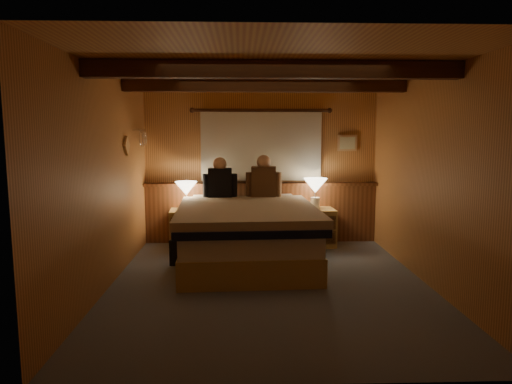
{
  "coord_description": "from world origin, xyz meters",
  "views": [
    {
      "loc": [
        -0.33,
        -5.02,
        1.73
      ],
      "look_at": [
        -0.14,
        0.4,
        1.01
      ],
      "focal_mm": 32.0,
      "sensor_mm": 36.0,
      "label": 1
    }
  ],
  "objects_px": {
    "nightstand_right": "(317,227)",
    "person_left": "(220,181)",
    "nightstand_left": "(188,228)",
    "lamp_right": "(315,187)",
    "bed": "(247,233)",
    "person_right": "(264,180)",
    "duffel_bag": "(194,250)",
    "lamp_left": "(186,190)"
  },
  "relations": [
    {
      "from": "nightstand_right",
      "to": "person_left",
      "type": "xyz_separation_m",
      "value": [
        -1.46,
        -0.09,
        0.72
      ]
    },
    {
      "from": "nightstand_left",
      "to": "lamp_right",
      "type": "height_order",
      "value": "lamp_right"
    },
    {
      "from": "bed",
      "to": "person_right",
      "type": "xyz_separation_m",
      "value": [
        0.27,
        0.83,
        0.62
      ]
    },
    {
      "from": "bed",
      "to": "duffel_bag",
      "type": "height_order",
      "value": "bed"
    },
    {
      "from": "bed",
      "to": "person_right",
      "type": "relative_size",
      "value": 3.62
    },
    {
      "from": "lamp_right",
      "to": "duffel_bag",
      "type": "height_order",
      "value": "lamp_right"
    },
    {
      "from": "bed",
      "to": "lamp_left",
      "type": "height_order",
      "value": "lamp_left"
    },
    {
      "from": "nightstand_left",
      "to": "lamp_left",
      "type": "xyz_separation_m",
      "value": [
        -0.01,
        -0.02,
        0.58
      ]
    },
    {
      "from": "lamp_right",
      "to": "person_left",
      "type": "height_order",
      "value": "person_left"
    },
    {
      "from": "bed",
      "to": "lamp_right",
      "type": "height_order",
      "value": "lamp_right"
    },
    {
      "from": "nightstand_right",
      "to": "duffel_bag",
      "type": "xyz_separation_m",
      "value": [
        -1.78,
        -0.89,
        -0.11
      ]
    },
    {
      "from": "nightstand_left",
      "to": "duffel_bag",
      "type": "distance_m",
      "value": 0.91
    },
    {
      "from": "lamp_left",
      "to": "person_right",
      "type": "height_order",
      "value": "person_right"
    },
    {
      "from": "nightstand_right",
      "to": "person_left",
      "type": "bearing_deg",
      "value": -179.96
    },
    {
      "from": "bed",
      "to": "nightstand_right",
      "type": "xyz_separation_m",
      "value": [
        1.08,
        0.89,
        -0.12
      ]
    },
    {
      "from": "person_right",
      "to": "duffel_bag",
      "type": "height_order",
      "value": "person_right"
    },
    {
      "from": "lamp_right",
      "to": "person_left",
      "type": "xyz_separation_m",
      "value": [
        -1.43,
        -0.08,
        0.11
      ]
    },
    {
      "from": "person_right",
      "to": "bed",
      "type": "bearing_deg",
      "value": -103.0
    },
    {
      "from": "lamp_right",
      "to": "person_right",
      "type": "xyz_separation_m",
      "value": [
        -0.78,
        -0.05,
        0.13
      ]
    },
    {
      "from": "bed",
      "to": "person_left",
      "type": "bearing_deg",
      "value": 112.94
    },
    {
      "from": "person_left",
      "to": "duffel_bag",
      "type": "relative_size",
      "value": 1.01
    },
    {
      "from": "nightstand_left",
      "to": "lamp_right",
      "type": "xyz_separation_m",
      "value": [
        1.93,
        -0.01,
        0.61
      ]
    },
    {
      "from": "duffel_bag",
      "to": "nightstand_right",
      "type": "bearing_deg",
      "value": 36.77
    },
    {
      "from": "lamp_left",
      "to": "duffel_bag",
      "type": "bearing_deg",
      "value": -77.87
    },
    {
      "from": "person_right",
      "to": "duffel_bag",
      "type": "relative_size",
      "value": 1.06
    },
    {
      "from": "lamp_left",
      "to": "duffel_bag",
      "type": "xyz_separation_m",
      "value": [
        0.19,
        -0.87,
        -0.69
      ]
    },
    {
      "from": "nightstand_left",
      "to": "person_left",
      "type": "bearing_deg",
      "value": -13.48
    },
    {
      "from": "person_left",
      "to": "person_right",
      "type": "bearing_deg",
      "value": 0.22
    },
    {
      "from": "lamp_right",
      "to": "duffel_bag",
      "type": "relative_size",
      "value": 0.76
    },
    {
      "from": "lamp_right",
      "to": "duffel_bag",
      "type": "bearing_deg",
      "value": -153.24
    },
    {
      "from": "nightstand_left",
      "to": "person_left",
      "type": "xyz_separation_m",
      "value": [
        0.5,
        -0.09,
        0.73
      ]
    },
    {
      "from": "nightstand_right",
      "to": "lamp_right",
      "type": "relative_size",
      "value": 1.22
    },
    {
      "from": "bed",
      "to": "lamp_right",
      "type": "bearing_deg",
      "value": 37.62
    },
    {
      "from": "nightstand_right",
      "to": "nightstand_left",
      "type": "bearing_deg",
      "value": 176.64
    },
    {
      "from": "bed",
      "to": "nightstand_right",
      "type": "relative_size",
      "value": 4.11
    },
    {
      "from": "nightstand_left",
      "to": "nightstand_right",
      "type": "bearing_deg",
      "value": -3.58
    },
    {
      "from": "bed",
      "to": "nightstand_left",
      "type": "distance_m",
      "value": 1.26
    },
    {
      "from": "nightstand_right",
      "to": "lamp_left",
      "type": "distance_m",
      "value": 2.05
    },
    {
      "from": "lamp_right",
      "to": "person_left",
      "type": "bearing_deg",
      "value": -176.81
    },
    {
      "from": "nightstand_left",
      "to": "person_right",
      "type": "xyz_separation_m",
      "value": [
        1.15,
        -0.06,
        0.74
      ]
    },
    {
      "from": "nightstand_right",
      "to": "lamp_right",
      "type": "bearing_deg",
      "value": -173.16
    },
    {
      "from": "person_left",
      "to": "person_right",
      "type": "distance_m",
      "value": 0.65
    }
  ]
}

